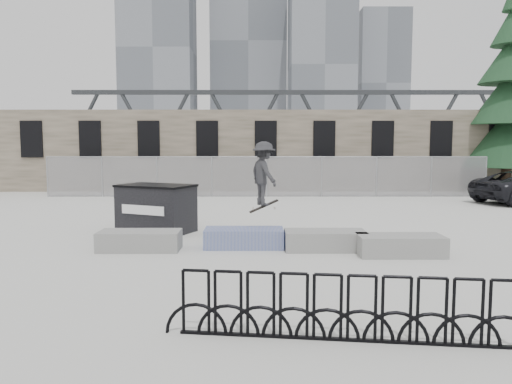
# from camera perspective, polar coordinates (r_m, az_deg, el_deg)

# --- Properties ---
(ground) EXTENTS (120.00, 120.00, 0.00)m
(ground) POSITION_cam_1_polar(r_m,az_deg,el_deg) (12.70, 2.53, -6.46)
(ground) COLOR beige
(ground) RESTS_ON ground
(stone_wall) EXTENTS (36.00, 2.58, 4.50)m
(stone_wall) POSITION_cam_1_polar(r_m,az_deg,el_deg) (28.66, 1.06, 4.75)
(stone_wall) COLOR #645A4A
(stone_wall) RESTS_ON ground
(chainlink_fence) EXTENTS (22.06, 0.06, 2.02)m
(chainlink_fence) POSITION_cam_1_polar(r_m,az_deg,el_deg) (24.97, 1.23, 1.84)
(chainlink_fence) COLOR gray
(chainlink_fence) RESTS_ON ground
(planter_far_left) EXTENTS (2.00, 0.90, 0.48)m
(planter_far_left) POSITION_cam_1_polar(r_m,az_deg,el_deg) (12.77, -13.14, -5.33)
(planter_far_left) COLOR gray
(planter_far_left) RESTS_ON ground
(planter_center_left) EXTENTS (2.00, 0.90, 0.48)m
(planter_center_left) POSITION_cam_1_polar(r_m,az_deg,el_deg) (12.78, -1.38, -5.18)
(planter_center_left) COLOR #33469B
(planter_center_left) RESTS_ON ground
(planter_center_right) EXTENTS (2.00, 0.90, 0.48)m
(planter_center_right) POSITION_cam_1_polar(r_m,az_deg,el_deg) (12.58, 7.91, -5.40)
(planter_center_right) COLOR gray
(planter_center_right) RESTS_ON ground
(planter_offset) EXTENTS (2.00, 0.90, 0.48)m
(planter_offset) POSITION_cam_1_polar(r_m,az_deg,el_deg) (12.34, 16.18, -5.78)
(planter_offset) COLOR gray
(planter_offset) RESTS_ON ground
(dumpster) EXTENTS (2.52, 2.11, 1.43)m
(dumpster) POSITION_cam_1_polar(r_m,az_deg,el_deg) (15.23, -11.33, -1.81)
(dumpster) COLOR black
(dumpster) RESTS_ON ground
(bike_rack) EXTENTS (4.91, 0.67, 0.90)m
(bike_rack) POSITION_cam_1_polar(r_m,az_deg,el_deg) (6.92, 10.08, -13.05)
(bike_rack) COLOR black
(bike_rack) RESTS_ON ground
(spruce_tree) EXTENTS (4.96, 4.96, 11.50)m
(spruce_tree) POSITION_cam_1_polar(r_m,az_deg,el_deg) (30.69, 26.98, 9.03)
(spruce_tree) COLOR #38281E
(spruce_tree) RESTS_ON ground
(skyline_towers) EXTENTS (58.00, 28.00, 48.00)m
(skyline_towers) POSITION_cam_1_polar(r_m,az_deg,el_deg) (107.77, -0.33, 15.20)
(skyline_towers) COLOR slate
(skyline_towers) RESTS_ON ground
(truss_bridge) EXTENTS (70.00, 3.00, 9.80)m
(truss_bridge) POSITION_cam_1_polar(r_m,az_deg,el_deg) (68.26, 8.88, 6.69)
(truss_bridge) COLOR #2D3033
(truss_bridge) RESTS_ON ground
(skateboarder) EXTENTS (1.02, 1.22, 1.84)m
(skateboarder) POSITION_cam_1_polar(r_m,az_deg,el_deg) (12.84, 0.90, 2.12)
(skateboarder) COLOR #2C2C2E
(skateboarder) RESTS_ON ground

